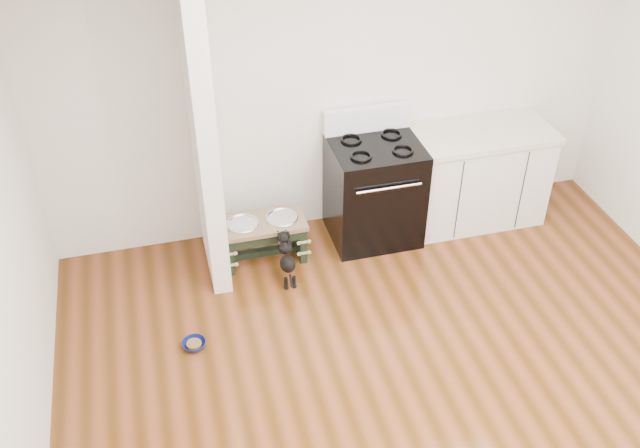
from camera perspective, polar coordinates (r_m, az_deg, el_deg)
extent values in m
plane|color=#49280D|center=(5.01, 9.31, -15.80)|extent=(5.00, 5.00, 0.00)
plane|color=silver|center=(6.01, 1.39, 11.11)|extent=(5.00, 0.00, 5.00)
plane|color=white|center=(3.35, 13.90, 13.93)|extent=(5.00, 5.00, 0.00)
cube|color=silver|center=(5.47, -9.46, 7.88)|extent=(0.15, 0.80, 2.70)
cube|color=black|center=(6.24, 4.35, 2.60)|extent=(0.76, 0.65, 0.92)
cube|color=black|center=(6.03, 5.25, 0.53)|extent=(0.58, 0.02, 0.50)
cylinder|color=silver|center=(5.82, 5.55, 2.86)|extent=(0.56, 0.02, 0.02)
cube|color=white|center=(6.17, 3.78, 8.38)|extent=(0.76, 0.08, 0.22)
torus|color=black|center=(5.82, 3.31, 5.46)|extent=(0.18, 0.18, 0.02)
torus|color=black|center=(5.93, 6.64, 5.89)|extent=(0.18, 0.18, 0.02)
torus|color=black|center=(6.05, 2.51, 6.79)|extent=(0.18, 0.18, 0.02)
torus|color=black|center=(6.16, 5.74, 7.18)|extent=(0.18, 0.18, 0.02)
cube|color=silver|center=(6.62, 12.36, 3.65)|extent=(1.20, 0.60, 0.86)
cube|color=beige|center=(6.39, 12.89, 7.08)|extent=(1.24, 0.64, 0.05)
cube|color=black|center=(6.64, 12.88, -0.29)|extent=(1.20, 0.06, 0.10)
cube|color=black|center=(6.10, -7.42, -1.84)|extent=(0.06, 0.34, 0.35)
cube|color=black|center=(6.18, -1.67, -0.93)|extent=(0.06, 0.34, 0.35)
cube|color=black|center=(5.92, -4.30, -1.27)|extent=(0.57, 0.03, 0.09)
cube|color=black|center=(6.20, -4.48, -2.24)|extent=(0.57, 0.06, 0.06)
cube|color=brown|center=(6.01, -4.62, 0.09)|extent=(0.72, 0.38, 0.04)
cylinder|color=silver|center=(5.99, -6.18, -0.13)|extent=(0.25, 0.25, 0.04)
cylinder|color=silver|center=(6.03, -3.07, 0.35)|extent=(0.25, 0.25, 0.04)
torus|color=silver|center=(5.98, -6.20, 0.05)|extent=(0.28, 0.28, 0.02)
torus|color=silver|center=(6.02, -3.07, 0.53)|extent=(0.28, 0.28, 0.02)
cylinder|color=black|center=(5.88, -2.75, -4.74)|extent=(0.03, 0.03, 0.11)
cylinder|color=black|center=(5.89, -2.10, -4.63)|extent=(0.03, 0.03, 0.11)
sphere|color=black|center=(5.90, -2.72, -5.11)|extent=(0.04, 0.04, 0.04)
sphere|color=black|center=(5.91, -2.07, -5.00)|extent=(0.04, 0.04, 0.04)
ellipsoid|color=black|center=(5.85, -2.61, -3.21)|extent=(0.13, 0.29, 0.26)
sphere|color=black|center=(5.85, -2.83, -1.87)|extent=(0.12, 0.12, 0.12)
sphere|color=black|center=(5.83, -2.93, -1.06)|extent=(0.10, 0.10, 0.10)
sphere|color=black|center=(5.88, -3.39, -0.72)|extent=(0.04, 0.04, 0.04)
sphere|color=black|center=(5.89, -2.76, -0.62)|extent=(0.04, 0.04, 0.04)
cylinder|color=black|center=(5.82, -2.34, -4.53)|extent=(0.02, 0.08, 0.09)
torus|color=#C3394F|center=(5.84, -2.89, -1.45)|extent=(0.10, 0.06, 0.09)
imported|color=navy|center=(5.49, -10.04, -9.48)|extent=(0.19, 0.19, 0.06)
cylinder|color=brown|center=(5.49, -10.04, -9.45)|extent=(0.11, 0.11, 0.02)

